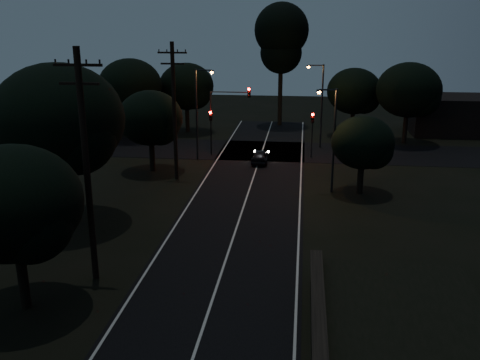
# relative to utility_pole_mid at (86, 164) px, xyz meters

# --- Properties ---
(road_surface) EXTENTS (60.00, 70.00, 0.03)m
(road_surface) POSITION_rel_utility_pole_mid_xyz_m (6.00, 16.12, -5.73)
(road_surface) COLOR black
(road_surface) RESTS_ON ground
(utility_pole_mid) EXTENTS (2.20, 0.30, 11.00)m
(utility_pole_mid) POSITION_rel_utility_pole_mid_xyz_m (0.00, 0.00, 0.00)
(utility_pole_mid) COLOR black
(utility_pole_mid) RESTS_ON ground
(utility_pole_far) EXTENTS (2.20, 0.30, 10.50)m
(utility_pole_far) POSITION_rel_utility_pole_mid_xyz_m (0.00, 17.00, -0.25)
(utility_pole_far) COLOR black
(utility_pole_far) RESTS_ON ground
(tree_left_b) EXTENTS (5.72, 5.72, 7.27)m
(tree_left_b) POSITION_rel_utility_pole_mid_xyz_m (-1.80, -3.12, -1.03)
(tree_left_b) COLOR black
(tree_left_b) RESTS_ON ground
(tree_left_c) EXTENTS (7.72, 7.72, 9.75)m
(tree_left_c) POSITION_rel_utility_pole_mid_xyz_m (-4.23, 6.84, 0.57)
(tree_left_c) COLOR black
(tree_left_c) RESTS_ON ground
(tree_left_d) EXTENTS (5.23, 5.23, 6.64)m
(tree_left_d) POSITION_rel_utility_pole_mid_xyz_m (-2.31, 18.89, -1.44)
(tree_left_d) COLOR black
(tree_left_d) RESTS_ON ground
(tree_far_nw) EXTENTS (5.96, 5.96, 7.55)m
(tree_far_nw) POSITION_rel_utility_pole_mid_xyz_m (-2.79, 34.88, -0.85)
(tree_far_nw) COLOR black
(tree_far_nw) RESTS_ON ground
(tree_far_w) EXTENTS (6.48, 6.48, 8.26)m
(tree_far_w) POSITION_rel_utility_pole_mid_xyz_m (-7.77, 30.87, -0.37)
(tree_far_w) COLOR black
(tree_far_w) RESTS_ON ground
(tree_far_ne) EXTENTS (5.69, 5.69, 7.20)m
(tree_far_ne) POSITION_rel_utility_pole_mid_xyz_m (15.20, 34.89, -1.08)
(tree_far_ne) COLOR black
(tree_far_ne) RESTS_ON ground
(tree_far_e) EXTENTS (6.35, 6.35, 8.06)m
(tree_far_e) POSITION_rel_utility_pole_mid_xyz_m (20.22, 31.87, -0.52)
(tree_far_e) COLOR black
(tree_far_e) RESTS_ON ground
(tree_right_a) EXTENTS (4.43, 4.43, 5.63)m
(tree_right_a) POSITION_rel_utility_pole_mid_xyz_m (14.16, 14.91, -2.09)
(tree_right_a) COLOR black
(tree_right_a) RESTS_ON ground
(tall_pine) EXTENTS (6.13, 6.13, 13.93)m
(tall_pine) POSITION_rel_utility_pole_mid_xyz_m (7.00, 40.00, 4.30)
(tall_pine) COLOR black
(tall_pine) RESTS_ON ground
(building_left) EXTENTS (10.00, 8.00, 4.40)m
(building_left) POSITION_rel_utility_pole_mid_xyz_m (-14.00, 37.00, -3.54)
(building_left) COLOR black
(building_left) RESTS_ON ground
(building_right) EXTENTS (9.00, 7.00, 4.00)m
(building_right) POSITION_rel_utility_pole_mid_xyz_m (26.00, 38.00, -3.74)
(building_right) COLOR black
(building_right) RESTS_ON ground
(signal_left) EXTENTS (0.28, 0.35, 4.10)m
(signal_left) POSITION_rel_utility_pole_mid_xyz_m (1.40, 24.99, -2.90)
(signal_left) COLOR black
(signal_left) RESTS_ON ground
(signal_right) EXTENTS (0.28, 0.35, 4.10)m
(signal_right) POSITION_rel_utility_pole_mid_xyz_m (10.60, 24.99, -2.90)
(signal_right) COLOR black
(signal_right) RESTS_ON ground
(signal_mast) EXTENTS (3.70, 0.35, 6.25)m
(signal_mast) POSITION_rel_utility_pole_mid_xyz_m (3.09, 24.99, -1.40)
(signal_mast) COLOR black
(signal_mast) RESTS_ON ground
(streetlight_a) EXTENTS (1.66, 0.26, 8.00)m
(streetlight_a) POSITION_rel_utility_pole_mid_xyz_m (0.69, 23.00, -1.10)
(streetlight_a) COLOR black
(streetlight_a) RESTS_ON ground
(streetlight_b) EXTENTS (1.66, 0.26, 8.00)m
(streetlight_b) POSITION_rel_utility_pole_mid_xyz_m (11.31, 29.00, -1.10)
(streetlight_b) COLOR black
(streetlight_b) RESTS_ON ground
(streetlight_c) EXTENTS (1.46, 0.26, 7.50)m
(streetlight_c) POSITION_rel_utility_pole_mid_xyz_m (11.83, 15.00, -1.39)
(streetlight_c) COLOR black
(streetlight_c) RESTS_ON ground
(car) EXTENTS (1.41, 3.49, 1.19)m
(car) POSITION_rel_utility_pole_mid_xyz_m (6.14, 22.55, -5.14)
(car) COLOR black
(car) RESTS_ON ground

